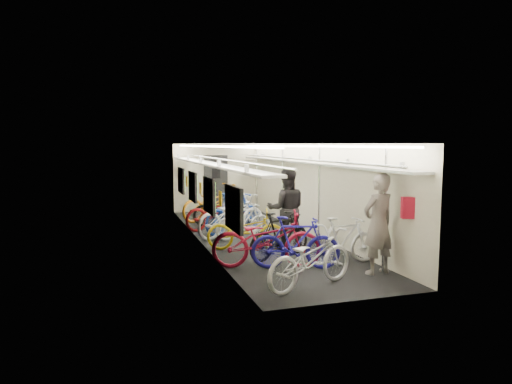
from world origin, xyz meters
TOP-DOWN VIEW (x-y plane):
  - train_car_shell at (-0.36, 0.71)m, footprint 10.00×10.00m
  - bicycle_0 at (-0.40, -4.20)m, footprint 1.99×1.31m
  - bicycle_1 at (-0.21, -3.06)m, footprint 1.77×1.02m
  - bicycle_2 at (-0.71, -2.82)m, footprint 2.24×1.32m
  - bicycle_3 at (-0.21, -2.22)m, footprint 1.71×1.08m
  - bicycle_4 at (-0.67, -1.25)m, footprint 1.87×1.11m
  - bicycle_5 at (-0.40, -0.11)m, footprint 1.59×0.72m
  - bicycle_6 at (-0.62, 0.27)m, footprint 2.22×1.50m
  - bicycle_7 at (-0.47, 0.66)m, footprint 1.92×1.25m
  - bicycle_8 at (-0.76, 1.41)m, footprint 2.04×1.22m
  - bicycle_9 at (-0.54, 1.63)m, footprint 1.78×1.10m
  - bicycle_10 at (-0.54, 2.88)m, footprint 2.30×1.43m
  - bicycle_11 at (0.83, -3.00)m, footprint 1.60×0.47m
  - passenger_near at (1.12, -3.80)m, footprint 0.76×0.58m
  - passenger_mid at (0.23, -1.44)m, footprint 1.05×0.90m
  - backpack at (1.45, -4.25)m, footprint 0.29×0.21m

SIDE VIEW (x-z plane):
  - bicycle_5 at x=-0.40m, z-range 0.00..0.92m
  - bicycle_4 at x=-0.67m, z-range 0.00..0.93m
  - bicycle_11 at x=0.83m, z-range 0.00..0.96m
  - bicycle_0 at x=-0.40m, z-range 0.00..0.99m
  - bicycle_3 at x=-0.21m, z-range 0.00..1.00m
  - bicycle_8 at x=-0.76m, z-range 0.00..1.01m
  - bicycle_1 at x=-0.21m, z-range 0.00..1.03m
  - bicycle_9 at x=-0.54m, z-range 0.00..1.03m
  - bicycle_6 at x=-0.62m, z-range 0.00..1.10m
  - bicycle_2 at x=-0.71m, z-range 0.00..1.11m
  - bicycle_7 at x=-0.47m, z-range 0.00..1.12m
  - bicycle_10 at x=-0.54m, z-range 0.00..1.14m
  - passenger_mid at x=0.23m, z-range 0.00..1.85m
  - passenger_near at x=1.12m, z-range 0.00..1.86m
  - backpack at x=1.45m, z-range 1.09..1.47m
  - train_car_shell at x=-0.36m, z-range -3.34..6.66m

